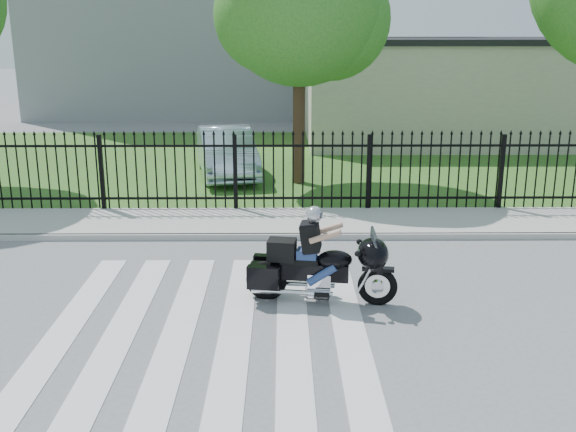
{
  "coord_description": "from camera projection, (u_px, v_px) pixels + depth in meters",
  "views": [
    {
      "loc": [
        1.06,
        -8.82,
        4.12
      ],
      "look_at": [
        1.15,
        2.2,
        1.0
      ],
      "focal_mm": 42.0,
      "sensor_mm": 36.0,
      "label": 1
    }
  ],
  "objects": [
    {
      "name": "ground",
      "position": [
        209.0,
        325.0,
        9.6
      ],
      "size": [
        120.0,
        120.0,
        0.0
      ],
      "primitive_type": "plane",
      "color": "slate",
      "rests_on": "ground"
    },
    {
      "name": "tree_mid",
      "position": [
        299.0,
        3.0,
        17.0
      ],
      "size": [
        4.2,
        4.2,
        6.78
      ],
      "color": "#382316",
      "rests_on": "ground"
    },
    {
      "name": "sidewalk",
      "position": [
        233.0,
        223.0,
        14.4
      ],
      "size": [
        40.0,
        2.0,
        0.12
      ],
      "primitive_type": "cube",
      "color": "#ADAAA3",
      "rests_on": "ground"
    },
    {
      "name": "iron_fence",
      "position": [
        235.0,
        174.0,
        15.13
      ],
      "size": [
        26.0,
        0.04,
        1.8
      ],
      "color": "black",
      "rests_on": "ground"
    },
    {
      "name": "grass_strip",
      "position": [
        249.0,
        162.0,
        21.15
      ],
      "size": [
        40.0,
        12.0,
        0.02
      ],
      "primitive_type": "cube",
      "color": "#2E6021",
      "rests_on": "ground"
    },
    {
      "name": "building_low",
      "position": [
        445.0,
        93.0,
        24.58
      ],
      "size": [
        10.0,
        6.0,
        3.5
      ],
      "primitive_type": "cube",
      "color": "beige",
      "rests_on": "ground"
    },
    {
      "name": "motorcycle_rider",
      "position": [
        317.0,
        262.0,
        10.29
      ],
      "size": [
        2.34,
        0.98,
        1.56
      ],
      "rotation": [
        0.0,
        0.0,
        -0.15
      ],
      "color": "black",
      "rests_on": "ground"
    },
    {
      "name": "building_low_roof",
      "position": [
        448.0,
        41.0,
        24.07
      ],
      "size": [
        10.2,
        6.2,
        0.2
      ],
      "primitive_type": "cube",
      "color": "black",
      "rests_on": "building_low"
    },
    {
      "name": "crosswalk",
      "position": [
        209.0,
        325.0,
        9.6
      ],
      "size": [
        5.0,
        5.5,
        0.01
      ],
      "primitive_type": null,
      "color": "silver",
      "rests_on": "ground"
    },
    {
      "name": "parked_car",
      "position": [
        227.0,
        152.0,
        18.93
      ],
      "size": [
        2.16,
        4.3,
        1.35
      ],
      "primitive_type": "imported",
      "rotation": [
        0.0,
        0.0,
        0.18
      ],
      "color": "silver",
      "rests_on": "grass_strip"
    },
    {
      "name": "curb",
      "position": [
        230.0,
        237.0,
        13.44
      ],
      "size": [
        40.0,
        0.12,
        0.12
      ],
      "primitive_type": "cube",
      "color": "#ADAAA3",
      "rests_on": "ground"
    }
  ]
}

